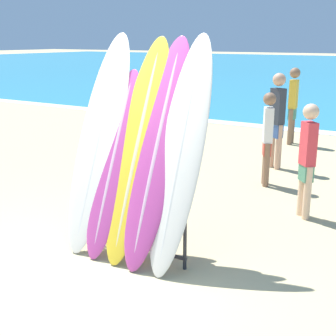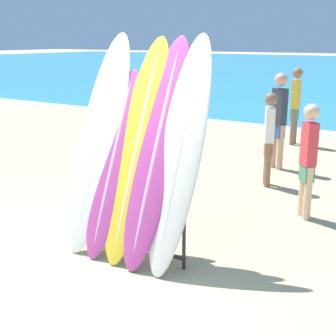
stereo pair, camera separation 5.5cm
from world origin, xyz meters
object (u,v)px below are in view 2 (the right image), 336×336
Objects in this scene: person_far_left at (279,118)px; person_far_right at (308,157)px; surfboard_slot_3 at (157,151)px; person_near_water at (295,103)px; surfboard_slot_4 at (180,154)px; person_mid_beach at (269,136)px; surfboard_rack at (131,218)px; surfboard_slot_1 at (113,162)px; surfboard_slot_2 at (137,149)px; surfboard_slot_0 at (99,141)px.

person_far_right is (1.22, -2.28, -0.12)m from person_far_left.
surfboard_slot_3 is 1.39× the size of person_near_water.
surfboard_slot_4 reaches higher than person_far_left.
surfboard_slot_3 is 6.68m from person_near_water.
person_mid_beach is at bearing 88.08° from surfboard_slot_3.
person_mid_beach is (0.11, 3.22, -0.38)m from surfboard_slot_3.
surfboard_slot_3 is at bearing 29.03° from surfboard_rack.
person_far_left is at bearing 88.29° from surfboard_rack.
surfboard_slot_4 is at bearing 156.95° from person_mid_beach.
surfboard_slot_1 is 2.71m from person_far_right.
surfboard_slot_2 is at bearing -75.11° from person_far_right.
surfboard_slot_3 reaches higher than surfboard_rack.
surfboard_slot_0 is 1.13m from surfboard_slot_4.
surfboard_slot_3 reaches higher than person_far_right.
surfboard_rack is at bearing -166.39° from surfboard_slot_4.
person_far_left is (0.70, 4.36, -0.26)m from surfboard_slot_0.
person_mid_beach is 0.99× the size of person_far_right.
surfboard_slot_4 reaches higher than surfboard_slot_1.
surfboard_rack is 2.64m from person_far_right.
surfboard_rack is 0.80m from surfboard_slot_2.
person_near_water is (0.02, 6.73, -0.07)m from surfboard_slot_1.
surfboard_slot_3 is 1.36× the size of person_far_left.
surfboard_slot_0 is at bearing 179.24° from surfboard_slot_4.
surfboard_slot_1 is 1.15× the size of person_far_left.
surfboard_slot_0 is 1.41× the size of person_near_water.
surfboard_slot_3 reaches higher than person_near_water.
surfboard_slot_1 is 0.59m from surfboard_slot_3.
surfboard_rack is 0.58× the size of surfboard_slot_4.
surfboard_slot_4 is 4.40m from person_far_left.
surfboard_slot_4 reaches higher than person_near_water.
surfboard_slot_4 is 6.72m from person_near_water.
person_far_right is (1.35, 2.08, -0.36)m from surfboard_slot_2.
person_far_left is (-0.24, 1.14, 0.13)m from person_mid_beach.
surfboard_slot_3 is (0.83, -0.01, -0.02)m from surfboard_slot_0.
person_far_right reaches higher than surfboard_rack.
person_near_water is at bearing 89.81° from surfboard_slot_1.
surfboard_slot_3 reaches higher than surfboard_slot_2.
surfboard_rack is 0.91× the size of person_far_right.
surfboard_slot_2 is 1.00× the size of surfboard_slot_3.
surfboard_rack is 0.59× the size of surfboard_slot_3.
surfboard_slot_1 is 1.31× the size of person_far_right.
person_mid_beach is (0.66, 3.30, -0.19)m from surfboard_slot_1.
person_far_left reaches higher than surfboard_rack.
surfboard_rack is 3.42m from person_mid_beach.
surfboard_slot_0 is 1.01× the size of surfboard_slot_4.
surfboard_slot_4 is 1.58× the size of person_mid_beach.
person_mid_beach is at bearing 83.69° from surfboard_rack.
surfboard_slot_0 reaches higher than person_near_water.
person_far_left reaches higher than person_mid_beach.
surfboard_slot_4 is (1.13, -0.01, -0.01)m from surfboard_slot_0.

